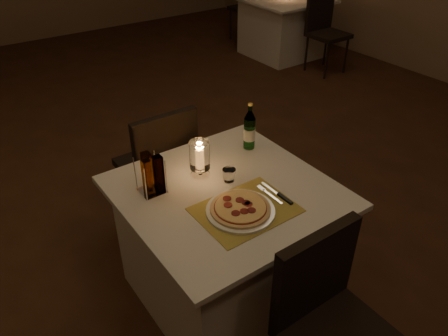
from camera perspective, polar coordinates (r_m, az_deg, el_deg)
floor at (r=3.04m, az=-6.42°, el=-8.73°), size 8.00×10.00×0.02m
main_table at (r=2.40m, az=0.28°, el=-9.95°), size 1.00×1.00×0.74m
chair_near at (r=1.92m, az=13.46°, el=-17.84°), size 0.42×0.42×0.90m
chair_far at (r=2.78m, az=-8.33°, el=1.08°), size 0.42×0.42×0.90m
placemat at (r=2.04m, az=2.82°, el=-5.48°), size 0.45×0.34×0.00m
plate at (r=2.02m, az=2.15°, el=-5.59°), size 0.32×0.32×0.01m
pizza at (r=2.01m, az=2.16°, el=-5.23°), size 0.28×0.28×0.02m
fork at (r=2.14m, az=5.76°, el=-3.30°), size 0.02×0.18×0.00m
knife at (r=2.12m, az=7.55°, el=-3.70°), size 0.02×0.22×0.01m
tumbler at (r=2.21m, az=0.66°, el=-0.93°), size 0.07×0.07×0.07m
water_bottle at (r=2.46m, az=3.34°, el=4.92°), size 0.07×0.07×0.28m
hurricane_candle at (r=2.20m, az=-3.19°, el=1.52°), size 0.10×0.10×0.20m
cruet_caddy at (r=2.12m, az=-9.46°, el=-1.00°), size 0.12×0.12×0.21m
neighbor_table_right at (r=6.21m, az=7.76°, el=17.77°), size 1.00×1.00×0.74m
neighbor_chair_ra at (r=5.68m, az=12.95°, el=17.63°), size 0.42×0.42×0.90m
neighbor_chair_rb at (r=6.69m, az=3.52°, el=20.67°), size 0.42×0.42×0.90m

